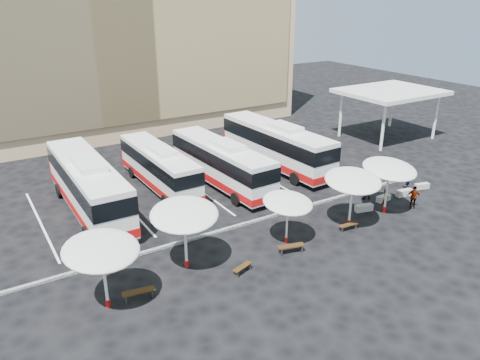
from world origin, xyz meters
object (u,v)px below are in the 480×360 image
bus_0 (88,184)px  wood_bench_0 (139,293)px  passenger_1 (366,188)px  conc_bench_3 (422,186)px  wood_bench_1 (242,268)px  sunshade_0 (101,250)px  sunshade_3 (353,181)px  sunshade_2 (288,203)px  conc_bench_2 (404,193)px  passenger_2 (413,197)px  wood_bench_3 (348,226)px  passenger_0 (386,199)px  sunshade_4 (389,169)px  sunshade_1 (184,215)px  conc_bench_0 (364,208)px  wood_bench_2 (291,247)px  conc_bench_1 (383,198)px  bus_1 (159,166)px  passenger_3 (407,181)px  bus_3 (276,144)px  bus_2 (221,162)px

bus_0 → wood_bench_0: size_ratio=7.67×
passenger_1 → conc_bench_3: bearing=-164.6°
wood_bench_1 → wood_bench_0: bearing=173.1°
sunshade_0 → sunshade_3: (16.59, 0.16, 0.03)m
bus_0 → sunshade_2: 14.46m
conc_bench_2 → passenger_2: size_ratio=0.78×
wood_bench_3 → passenger_0: (4.60, 1.00, 0.47)m
sunshade_0 → sunshade_2: size_ratio=1.27×
sunshade_3 → wood_bench_0: bearing=-178.6°
sunshade_4 → sunshade_1: bearing=176.8°
passenger_2 → conc_bench_2: bearing=95.0°
sunshade_1 → conc_bench_0: sunshade_1 is taller
conc_bench_0 → passenger_2: passenger_2 is taller
sunshade_0 → wood_bench_2: sunshade_0 is taller
sunshade_2 → conc_bench_1: size_ratio=2.95×
sunshade_2 → conc_bench_1: (10.11, 1.22, -2.53)m
bus_1 → passenger_3: size_ratio=6.59×
bus_3 → passenger_2: (3.49, -12.41, -1.27)m
bus_2 → passenger_3: (11.93, -8.82, -1.12)m
bus_1 → conc_bench_0: (10.84, -11.95, -1.57)m
sunshade_2 → passenger_0: 9.31m
conc_bench_3 → wood_bench_3: bearing=-168.2°
bus_2 → conc_bench_3: size_ratio=10.29×
sunshade_1 → conc_bench_1: sunshade_1 is taller
sunshade_1 → passenger_1: 16.13m
sunshade_4 → conc_bench_1: 3.69m
wood_bench_2 → passenger_2: (11.54, 0.46, 0.46)m
bus_3 → wood_bench_1: (-11.72, -13.16, -1.81)m
bus_3 → sunshade_1: bus_3 is taller
wood_bench_3 → conc_bench_1: size_ratio=1.15×
sunshade_2 → conc_bench_2: size_ratio=2.72×
conc_bench_3 → sunshade_1: bearing=-178.4°
wood_bench_3 → passenger_3: size_ratio=0.83×
sunshade_4 → sunshade_0: bearing=-178.9°
bus_1 → wood_bench_0: bus_1 is taller
wood_bench_0 → passenger_1: bearing=8.8°
bus_3 → sunshade_1: (-14.15, -11.01, 1.26)m
wood_bench_1 → wood_bench_3: wood_bench_3 is taller
bus_3 → sunshade_4: size_ratio=3.38×
bus_3 → wood_bench_2: size_ratio=7.69×
bus_1 → conc_bench_3: 21.26m
sunshade_1 → sunshade_2: sunshade_1 is taller
conc_bench_0 → conc_bench_2: 4.71m
bus_0 → wood_bench_2: 15.15m
wood_bench_1 → passenger_3: 17.66m
sunshade_2 → passenger_2: (11.02, -0.71, -1.91)m
bus_0 → wood_bench_3: bearing=-40.5°
bus_2 → sunshade_4: (7.43, -10.71, 1.36)m
bus_3 → sunshade_0: 22.74m
sunshade_4 → sunshade_2: bearing=178.8°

